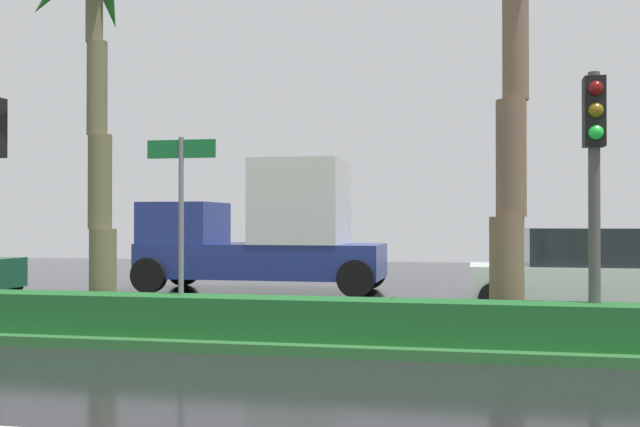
% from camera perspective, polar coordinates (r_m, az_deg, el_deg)
% --- Properties ---
extents(ground_plane, '(90.00, 42.00, 0.10)m').
position_cam_1_polar(ground_plane, '(13.55, -0.43, -8.70)').
color(ground_plane, black).
extents(median_strip, '(85.50, 4.00, 0.15)m').
position_cam_1_polar(median_strip, '(12.57, -1.40, -8.78)').
color(median_strip, '#2D6B33').
rests_on(median_strip, ground_plane).
extents(median_hedge, '(76.50, 0.70, 0.60)m').
position_cam_1_polar(median_hedge, '(11.17, -3.05, -7.88)').
color(median_hedge, '#1E6028').
rests_on(median_hedge, median_strip).
extents(traffic_signal_median_right, '(0.28, 0.43, 3.77)m').
position_cam_1_polar(traffic_signal_median_right, '(11.07, 19.97, 4.01)').
color(traffic_signal_median_right, '#4C4C47').
rests_on(traffic_signal_median_right, median_strip).
extents(street_name_sign, '(1.10, 0.08, 3.00)m').
position_cam_1_polar(street_name_sign, '(11.72, -10.42, 0.46)').
color(street_name_sign, slate).
rests_on(street_name_sign, median_strip).
extents(box_truck_lead, '(6.40, 2.64, 3.46)m').
position_cam_1_polar(box_truck_lead, '(20.14, -4.16, -1.46)').
color(box_truck_lead, navy).
rests_on(box_truck_lead, ground_plane).
extents(car_in_traffic_second, '(4.30, 2.02, 1.72)m').
position_cam_1_polar(car_in_traffic_second, '(16.25, 19.04, -4.21)').
color(car_in_traffic_second, white).
rests_on(car_in_traffic_second, ground_plane).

